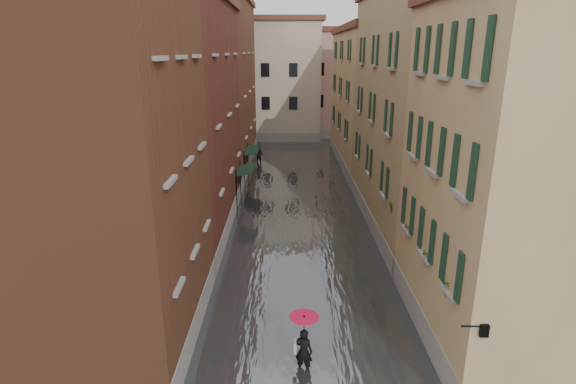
{
  "coord_description": "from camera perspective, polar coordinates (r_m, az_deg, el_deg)",
  "views": [
    {
      "loc": [
        -0.81,
        -16.07,
        9.96
      ],
      "look_at": [
        -0.71,
        5.99,
        3.0
      ],
      "focal_mm": 28.0,
      "sensor_mm": 36.0,
      "label": 1
    }
  ],
  "objects": [
    {
      "name": "ground",
      "position": [
        18.92,
        2.3,
        -14.26
      ],
      "size": [
        120.0,
        120.0,
        0.0
      ],
      "primitive_type": "plane",
      "color": "#515154",
      "rests_on": "ground"
    },
    {
      "name": "floodwater",
      "position": [
        30.71,
        1.25,
        -1.22
      ],
      "size": [
        10.0,
        60.0,
        0.2
      ],
      "primitive_type": "cube",
      "color": "#494C50",
      "rests_on": "ground"
    },
    {
      "name": "building_left_near",
      "position": [
        15.76,
        -23.43,
        3.37
      ],
      "size": [
        6.0,
        8.0,
        13.0
      ],
      "primitive_type": "cube",
      "color": "brown",
      "rests_on": "ground"
    },
    {
      "name": "building_left_mid",
      "position": [
        26.09,
        -14.17,
        8.81
      ],
      "size": [
        6.0,
        14.0,
        12.5
      ],
      "primitive_type": "cube",
      "color": "#582D1C",
      "rests_on": "ground"
    },
    {
      "name": "building_left_far",
      "position": [
        40.65,
        -9.28,
        13.11
      ],
      "size": [
        6.0,
        16.0,
        14.0
      ],
      "primitive_type": "cube",
      "color": "brown",
      "rests_on": "ground"
    },
    {
      "name": "building_right_near",
      "position": [
        16.64,
        27.75,
        0.8
      ],
      "size": [
        6.0,
        8.0,
        11.5
      ],
      "primitive_type": "cube",
      "color": "#A98157",
      "rests_on": "ground"
    },
    {
      "name": "building_right_mid",
      "position": [
        26.49,
        17.11,
        9.25
      ],
      "size": [
        6.0,
        14.0,
        13.0
      ],
      "primitive_type": "cube",
      "color": "#A08161",
      "rests_on": "ground"
    },
    {
      "name": "building_right_far",
      "position": [
        41.04,
        10.91,
        11.32
      ],
      "size": [
        6.0,
        16.0,
        11.5
      ],
      "primitive_type": "cube",
      "color": "#A98157",
      "rests_on": "ground"
    },
    {
      "name": "building_end_cream",
      "position": [
        54.23,
        -2.67,
        13.83
      ],
      "size": [
        12.0,
        9.0,
        13.0
      ],
      "primitive_type": "cube",
      "color": "beige",
      "rests_on": "ground"
    },
    {
      "name": "building_end_pink",
      "position": [
        56.62,
        6.81,
        13.38
      ],
      "size": [
        10.0,
        9.0,
        12.0
      ],
      "primitive_type": "cube",
      "color": "tan",
      "rests_on": "ground"
    },
    {
      "name": "awning_near",
      "position": [
        29.56,
        -5.47,
        2.73
      ],
      "size": [
        1.09,
        2.71,
        2.8
      ],
      "color": "black",
      "rests_on": "ground"
    },
    {
      "name": "awning_far",
      "position": [
        35.4,
        -4.62,
        5.25
      ],
      "size": [
        1.09,
        3.35,
        2.8
      ],
      "color": "black",
      "rests_on": "ground"
    },
    {
      "name": "wall_lantern",
      "position": [
        13.28,
        23.49,
        -15.7
      ],
      "size": [
        0.71,
        0.22,
        0.35
      ],
      "color": "black",
      "rests_on": "ground"
    },
    {
      "name": "window_planters",
      "position": [
        17.39,
        16.29,
        -5.01
      ],
      "size": [
        0.59,
        8.08,
        0.84
      ],
      "color": "#995C32",
      "rests_on": "ground"
    },
    {
      "name": "pedestrian_main",
      "position": [
        14.93,
        2.02,
        -18.11
      ],
      "size": [
        0.96,
        0.96,
        2.06
      ],
      "color": "black",
      "rests_on": "ground"
    },
    {
      "name": "pedestrian_far",
      "position": [
        40.99,
        -3.71,
        4.7
      ],
      "size": [
        1.06,
        0.95,
        1.8
      ],
      "primitive_type": "imported",
      "rotation": [
        0.0,
        0.0,
        -0.36
      ],
      "color": "black",
      "rests_on": "ground"
    }
  ]
}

